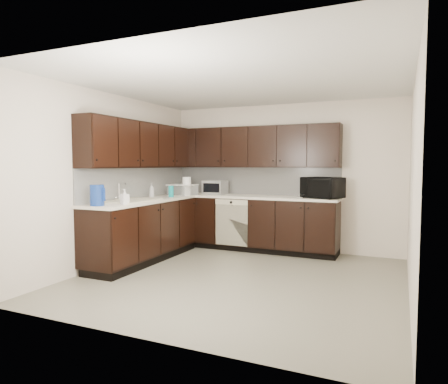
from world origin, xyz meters
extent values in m
plane|color=gray|center=(0.00, 0.00, 0.00)|extent=(4.00, 4.00, 0.00)
plane|color=white|center=(0.00, 0.00, 2.50)|extent=(4.00, 4.00, 0.00)
cube|color=beige|center=(0.00, 2.00, 1.25)|extent=(4.00, 0.02, 2.50)
cube|color=beige|center=(-2.00, 0.00, 1.25)|extent=(0.02, 4.00, 2.50)
cube|color=beige|center=(2.00, 0.00, 1.25)|extent=(0.02, 4.00, 2.50)
cube|color=beige|center=(0.00, -2.00, 1.25)|extent=(4.00, 0.02, 2.50)
cube|color=black|center=(-0.50, 1.70, 0.45)|extent=(3.00, 0.60, 0.90)
cube|color=black|center=(-1.70, 0.30, 0.45)|extent=(0.60, 2.20, 0.90)
cube|color=black|center=(-0.50, 1.73, 0.05)|extent=(3.00, 0.54, 0.10)
cube|color=black|center=(-1.67, 0.30, 0.05)|extent=(0.54, 2.20, 0.10)
cube|color=silver|center=(-0.50, 1.70, 0.92)|extent=(3.03, 0.63, 0.04)
cube|color=silver|center=(-1.70, 0.30, 0.92)|extent=(0.63, 2.23, 0.04)
cube|color=#B2B3AE|center=(-0.50, 1.99, 1.18)|extent=(3.00, 0.02, 0.48)
cube|color=#B2B3AE|center=(-1.99, 0.60, 1.18)|extent=(0.02, 2.80, 0.48)
cube|color=black|center=(-0.50, 1.83, 1.77)|extent=(3.00, 0.33, 0.70)
cube|color=black|center=(-1.83, 0.43, 1.77)|extent=(0.33, 2.47, 0.70)
cube|color=beige|center=(-0.70, 1.41, 0.50)|extent=(0.58, 0.02, 0.78)
cube|color=beige|center=(-0.70, 1.40, 0.84)|extent=(0.58, 0.03, 0.08)
cylinder|color=black|center=(-0.70, 1.39, 0.84)|extent=(0.04, 0.02, 0.04)
cube|color=beige|center=(-1.68, 0.00, 0.95)|extent=(0.54, 0.82, 0.03)
cube|color=beige|center=(-1.68, -0.20, 0.86)|extent=(0.42, 0.34, 0.16)
cube|color=beige|center=(-1.68, 0.20, 0.86)|extent=(0.42, 0.34, 0.16)
cylinder|color=silver|center=(-1.90, 0.00, 1.07)|extent=(0.03, 0.03, 0.26)
cylinder|color=silver|center=(-1.85, 0.00, 1.19)|extent=(0.14, 0.02, 0.02)
cylinder|color=#B2B2B7|center=(-1.68, -0.20, 0.89)|extent=(0.20, 0.20, 0.10)
imported|color=black|center=(0.75, 1.65, 1.10)|extent=(0.71, 0.61, 0.33)
imported|color=gray|center=(-1.48, -0.41, 1.04)|extent=(0.12, 0.12, 0.20)
imported|color=gray|center=(-1.83, 0.74, 1.05)|extent=(0.10, 0.10, 0.22)
cube|color=silver|center=(-1.15, 1.71, 1.06)|extent=(0.41, 0.32, 0.25)
cube|color=white|center=(-1.61, 1.35, 1.03)|extent=(0.52, 0.44, 0.18)
cylinder|color=#10369B|center=(-1.69, -0.70, 1.08)|extent=(0.24, 0.24, 0.27)
cylinder|color=#0D9399|center=(-1.56, 0.89, 1.03)|extent=(0.11, 0.11, 0.19)
cylinder|color=white|center=(-1.52, 1.35, 1.10)|extent=(0.15, 0.15, 0.31)
camera|label=1|loc=(1.88, -4.71, 1.48)|focal=32.00mm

